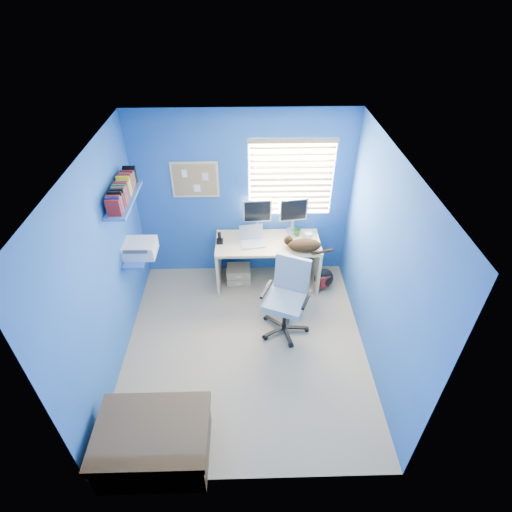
{
  "coord_description": "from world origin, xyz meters",
  "views": [
    {
      "loc": [
        0.05,
        -3.34,
        3.98
      ],
      "look_at": [
        0.15,
        0.65,
        0.95
      ],
      "focal_mm": 28.0,
      "sensor_mm": 36.0,
      "label": 1
    }
  ],
  "objects_px": {
    "laptop": "(253,237)",
    "cat": "(305,245)",
    "tower_pc": "(295,266)",
    "office_chair": "(286,306)",
    "desk": "(267,262)"
  },
  "relations": [
    {
      "from": "desk",
      "to": "cat",
      "type": "xyz_separation_m",
      "value": [
        0.49,
        -0.21,
        0.45
      ]
    },
    {
      "from": "tower_pc",
      "to": "office_chair",
      "type": "height_order",
      "value": "office_chair"
    },
    {
      "from": "laptop",
      "to": "cat",
      "type": "relative_size",
      "value": 0.74
    },
    {
      "from": "tower_pc",
      "to": "desk",
      "type": "bearing_deg",
      "value": -175.18
    },
    {
      "from": "cat",
      "to": "office_chair",
      "type": "height_order",
      "value": "office_chair"
    },
    {
      "from": "laptop",
      "to": "office_chair",
      "type": "relative_size",
      "value": 0.32
    },
    {
      "from": "laptop",
      "to": "tower_pc",
      "type": "relative_size",
      "value": 0.73
    },
    {
      "from": "desk",
      "to": "cat",
      "type": "height_order",
      "value": "cat"
    },
    {
      "from": "laptop",
      "to": "cat",
      "type": "distance_m",
      "value": 0.73
    },
    {
      "from": "laptop",
      "to": "office_chair",
      "type": "distance_m",
      "value": 1.08
    },
    {
      "from": "tower_pc",
      "to": "laptop",
      "type": "bearing_deg",
      "value": -174.96
    },
    {
      "from": "laptop",
      "to": "office_chair",
      "type": "bearing_deg",
      "value": -74.15
    },
    {
      "from": "cat",
      "to": "tower_pc",
      "type": "distance_m",
      "value": 0.67
    },
    {
      "from": "cat",
      "to": "tower_pc",
      "type": "relative_size",
      "value": 1.0
    },
    {
      "from": "laptop",
      "to": "cat",
      "type": "bearing_deg",
      "value": -22.02
    }
  ]
}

